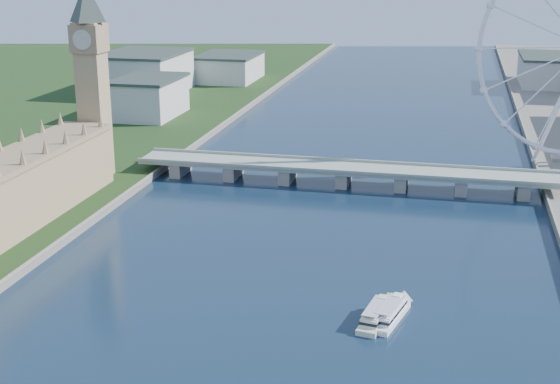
% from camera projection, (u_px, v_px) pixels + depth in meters
% --- Properties ---
extents(big_ben, '(20.02, 20.02, 110.00)m').
position_uv_depth(big_ben, '(90.00, 55.00, 394.99)').
color(big_ben, tan).
rests_on(big_ben, ground).
extents(westminster_bridge, '(220.00, 22.00, 9.50)m').
position_uv_depth(westminster_bridge, '(344.00, 172.00, 406.32)').
color(westminster_bridge, gray).
rests_on(westminster_bridge, ground).
extents(city_skyline, '(505.00, 280.00, 32.00)m').
position_uv_depth(city_skyline, '(437.00, 79.00, 637.33)').
color(city_skyline, beige).
rests_on(city_skyline, ground).
extents(tour_boat_near, '(13.50, 29.00, 6.19)m').
position_uv_depth(tour_boat_near, '(390.00, 320.00, 258.42)').
color(tour_boat_near, white).
rests_on(tour_boat_near, ground).
extents(tour_boat_far, '(11.59, 28.22, 6.04)m').
position_uv_depth(tour_boat_far, '(376.00, 321.00, 257.37)').
color(tour_boat_far, beige).
rests_on(tour_boat_far, ground).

